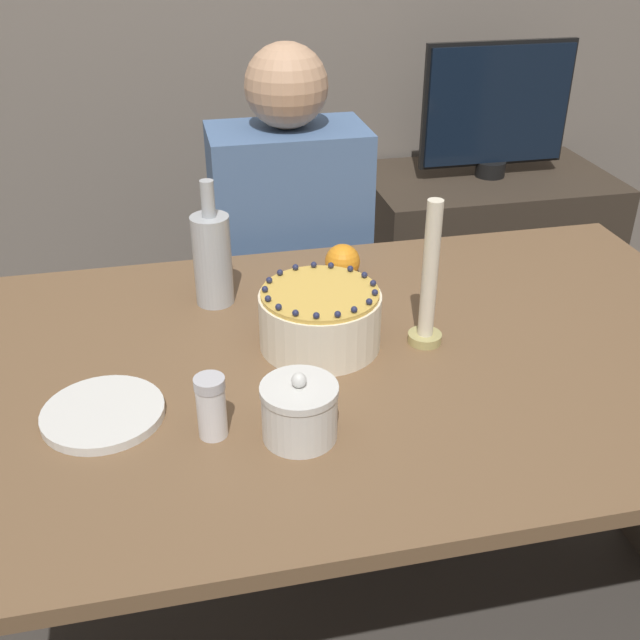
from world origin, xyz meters
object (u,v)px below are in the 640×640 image
Objects in this scene: sugar_shaker at (211,406)px; person_man_blue_shirt at (291,299)px; candle at (429,287)px; tv_monitor at (497,109)px; cake at (320,318)px; bottle at (212,258)px; sugar_bowl at (299,411)px.

person_man_blue_shirt is (0.28, 0.86, -0.30)m from sugar_shaker.
tv_monitor is (0.61, 1.09, 0.03)m from candle.
cake reaches higher than sugar_shaker.
person_man_blue_shirt is (-0.15, 0.67, -0.36)m from candle.
bottle is 0.59m from person_man_blue_shirt.
sugar_shaker is (-0.13, 0.03, 0.01)m from sugar_bowl.
sugar_bowl is 0.10× the size of person_man_blue_shirt.
bottle is (-0.38, 0.25, -0.02)m from candle.
candle is 1.25m from tv_monitor.
candle is at bearing -119.34° from tv_monitor.
person_man_blue_shirt is at bearing 102.28° from candle.
sugar_bowl is (-0.09, -0.26, -0.01)m from cake.
sugar_shaker is 1.66m from tv_monitor.
cake is 0.28m from sugar_bowl.
bottle is at bearing 60.89° from person_man_blue_shirt.
sugar_shaker is 0.37× the size of candle.
sugar_bowl is at bearing -79.42° from bottle.
sugar_shaker is (-0.22, -0.23, -0.00)m from cake.
tv_monitor reaches higher than sugar_bowl.
sugar_shaker is 0.95m from person_man_blue_shirt.
cake is at bearing -50.00° from bottle.
tv_monitor reaches higher than cake.
sugar_bowl is 0.25× the size of tv_monitor.
cake is at bearing 85.17° from person_man_blue_shirt.
tv_monitor is at bearing 40.41° from bottle.
person_man_blue_shirt is at bearing 72.17° from sugar_shaker.
tv_monitor is at bearing 52.48° from cake.
sugar_shaker is 0.09× the size of person_man_blue_shirt.
sugar_shaker is at bearing 72.17° from person_man_blue_shirt.
bottle is at bearing -139.59° from tv_monitor.
bottle reaches higher than sugar_shaker.
bottle is at bearing 84.24° from sugar_shaker.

